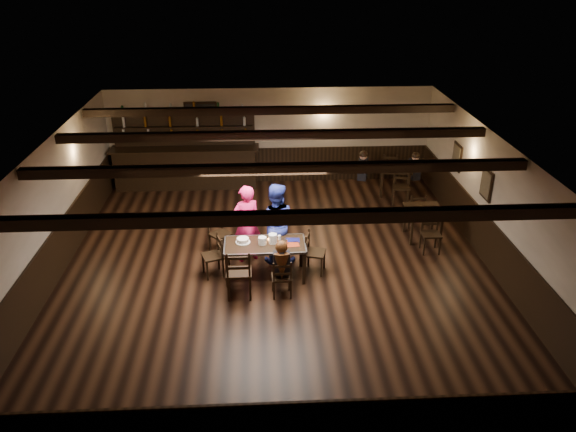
{
  "coord_description": "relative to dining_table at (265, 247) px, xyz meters",
  "views": [
    {
      "loc": [
        -0.32,
        -10.26,
        6.06
      ],
      "look_at": [
        0.25,
        0.2,
        1.11
      ],
      "focal_mm": 35.0,
      "sensor_mm": 36.0,
      "label": 1
    }
  ],
  "objects": [
    {
      "name": "chair_near_right",
      "position": [
        0.31,
        -0.79,
        -0.21
      ],
      "size": [
        0.39,
        0.38,
        0.81
      ],
      "color": "black",
      "rests_on": "ground"
    },
    {
      "name": "chair_far_pushed",
      "position": [
        -1.01,
        1.14,
        -0.16
      ],
      "size": [
        0.57,
        0.57,
        0.89
      ],
      "color": "black",
      "rests_on": "ground"
    },
    {
      "name": "pepper_shaker",
      "position": [
        0.44,
        -0.03,
        0.13
      ],
      "size": [
        0.04,
        0.04,
        0.1
      ],
      "primitive_type": "cylinder",
      "color": "#A5A8AD",
      "rests_on": "dining_table"
    },
    {
      "name": "back_table_b",
      "position": [
        3.62,
        4.2,
        -0.02
      ],
      "size": [
        1.02,
        1.02,
        0.75
      ],
      "color": "black",
      "rests_on": "ground"
    },
    {
      "name": "bg_patron_left",
      "position": [
        2.71,
        4.14,
        0.18
      ],
      "size": [
        0.33,
        0.43,
        0.79
      ],
      "color": "black",
      "rests_on": "ground"
    },
    {
      "name": "menu_red",
      "position": [
        0.53,
        -0.06,
        0.08
      ],
      "size": [
        0.32,
        0.24,
        0.0
      ],
      "primitive_type": "cube",
      "rotation": [
        0.0,
        0.0,
        0.09
      ],
      "color": "maroon",
      "rests_on": "dining_table"
    },
    {
      "name": "man_blue",
      "position": [
        0.23,
        0.63,
        0.21
      ],
      "size": [
        0.95,
        0.78,
        1.78
      ],
      "primitive_type": "imported",
      "rotation": [
        0.0,
        0.0,
        3.01
      ],
      "color": "navy",
      "rests_on": "ground"
    },
    {
      "name": "ground",
      "position": [
        0.25,
        0.32,
        -0.68
      ],
      "size": [
        10.0,
        10.0,
        0.0
      ],
      "primitive_type": "plane",
      "color": "black",
      "rests_on": "ground"
    },
    {
      "name": "tea_light",
      "position": [
        0.08,
        0.12,
        0.1
      ],
      "size": [
        0.05,
        0.05,
        0.06
      ],
      "color": "#A5A8AD",
      "rests_on": "dining_table"
    },
    {
      "name": "chair_end_left",
      "position": [
        -1.0,
        0.14,
        -0.17
      ],
      "size": [
        0.5,
        0.51,
        0.88
      ],
      "color": "black",
      "rests_on": "ground"
    },
    {
      "name": "bg_patron_right",
      "position": [
        4.11,
        4.09,
        0.16
      ],
      "size": [
        0.27,
        0.39,
        0.75
      ],
      "color": "black",
      "rests_on": "ground"
    },
    {
      "name": "menu_blue",
      "position": [
        0.57,
        0.13,
        0.08
      ],
      "size": [
        0.29,
        0.21,
        0.0
      ],
      "primitive_type": "cube",
      "rotation": [
        0.0,
        0.0,
        -0.05
      ],
      "color": "#0F104D",
      "rests_on": "dining_table"
    },
    {
      "name": "bar_counter",
      "position": [
        -2.13,
        5.04,
        0.05
      ],
      "size": [
        4.08,
        0.7,
        2.2
      ],
      "color": "black",
      "rests_on": "ground"
    },
    {
      "name": "plate_stack_b",
      "position": [
        0.16,
        0.03,
        0.17
      ],
      "size": [
        0.17,
        0.17,
        0.2
      ],
      "primitive_type": "cylinder",
      "color": "white",
      "rests_on": "dining_table"
    },
    {
      "name": "drink_glass",
      "position": [
        0.3,
        0.15,
        0.13
      ],
      "size": [
        0.06,
        0.06,
        0.1
      ],
      "primitive_type": "cylinder",
      "color": "silver",
      "rests_on": "dining_table"
    },
    {
      "name": "woman_pink",
      "position": [
        -0.38,
        0.72,
        0.18
      ],
      "size": [
        0.74,
        0.62,
        1.72
      ],
      "primitive_type": "imported",
      "rotation": [
        0.0,
        0.0,
        3.53
      ],
      "color": "#E0285B",
      "rests_on": "ground"
    },
    {
      "name": "room_shell",
      "position": [
        0.26,
        0.36,
        1.07
      ],
      "size": [
        9.02,
        10.02,
        2.71
      ],
      "color": "beige",
      "rests_on": "ground"
    },
    {
      "name": "cake",
      "position": [
        -0.44,
        0.08,
        0.12
      ],
      "size": [
        0.3,
        0.3,
        0.09
      ],
      "color": "white",
      "rests_on": "dining_table"
    },
    {
      "name": "chair_end_right",
      "position": [
        0.96,
        0.15,
        -0.16
      ],
      "size": [
        0.49,
        0.51,
        0.89
      ],
      "color": "black",
      "rests_on": "ground"
    },
    {
      "name": "seated_person",
      "position": [
        0.3,
        -0.74,
        0.13
      ],
      "size": [
        0.31,
        0.47,
        0.76
      ],
      "color": "black",
      "rests_on": "ground"
    },
    {
      "name": "plate_stack_a",
      "position": [
        -0.05,
        -0.01,
        0.15
      ],
      "size": [
        0.16,
        0.16,
        0.15
      ],
      "primitive_type": "cylinder",
      "color": "white",
      "rests_on": "dining_table"
    },
    {
      "name": "salt_shaker",
      "position": [
        0.34,
        -0.11,
        0.12
      ],
      "size": [
        0.04,
        0.04,
        0.09
      ],
      "primitive_type": "cylinder",
      "color": "silver",
      "rests_on": "dining_table"
    },
    {
      "name": "back_table_a",
      "position": [
        3.66,
        1.5,
        -0.03
      ],
      "size": [
        0.81,
        0.81,
        0.75
      ],
      "color": "black",
      "rests_on": "ground"
    },
    {
      "name": "dining_table",
      "position": [
        0.0,
        0.0,
        0.0
      ],
      "size": [
        1.65,
        0.84,
        0.75
      ],
      "color": "black",
      "rests_on": "ground"
    },
    {
      "name": "chair_near_left",
      "position": [
        -0.51,
        -0.77,
        -0.07
      ],
      "size": [
        0.48,
        0.46,
        1.03
      ],
      "color": "black",
      "rests_on": "ground"
    }
  ]
}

